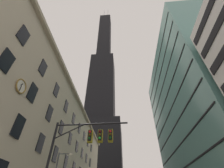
{
  "coord_description": "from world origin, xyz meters",
  "views": [
    {
      "loc": [
        -0.41,
        -10.5,
        1.82
      ],
      "look_at": [
        -3.44,
        26.48,
        32.69
      ],
      "focal_mm": 24.14,
      "sensor_mm": 36.0,
      "label": 1
    }
  ],
  "objects": [
    {
      "name": "traffic_signal_mast",
      "position": [
        -3.7,
        2.07,
        5.85
      ],
      "size": [
        6.58,
        0.63,
        7.8
      ],
      "color": "black",
      "rests_on": "sidewalk_left"
    },
    {
      "name": "dark_skyscraper",
      "position": [
        -17.32,
        90.32,
        67.18
      ],
      "size": [
        29.88,
        29.88,
        228.67
      ],
      "color": "black",
      "rests_on": "ground"
    },
    {
      "name": "glass_office_midrise",
      "position": [
        20.08,
        23.96,
        20.07
      ],
      "size": [
        18.27,
        36.58,
        40.15
      ],
      "color": "slate",
      "rests_on": "ground"
    },
    {
      "name": "station_building",
      "position": [
        -19.45,
        22.39,
        11.15
      ],
      "size": [
        17.59,
        56.79,
        22.34
      ],
      "color": "#BCAF93",
      "rests_on": "ground"
    }
  ]
}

